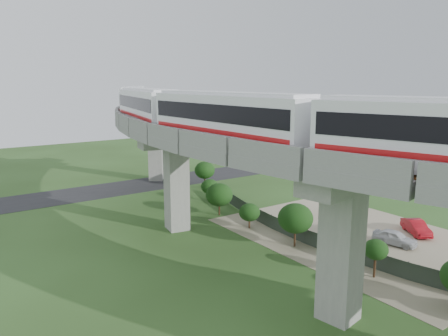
{
  "coord_description": "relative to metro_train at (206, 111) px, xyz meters",
  "views": [
    {
      "loc": [
        -19.47,
        -26.99,
        14.78
      ],
      "look_at": [
        1.36,
        2.79,
        7.5
      ],
      "focal_mm": 35.0,
      "sensor_mm": 36.0,
      "label": 1
    }
  ],
  "objects": [
    {
      "name": "tree_1",
      "position": [
        8.8,
        13.09,
        -10.44
      ],
      "size": [
        2.16,
        2.16,
        2.79
      ],
      "color": "#382314",
      "rests_on": "ground"
    },
    {
      "name": "tree_3",
      "position": [
        6.47,
        2.13,
        -10.61
      ],
      "size": [
        2.15,
        2.15,
        2.62
      ],
      "color": "#382314",
      "rests_on": "ground"
    },
    {
      "name": "car_white",
      "position": [
        14.54,
        -9.11,
        -11.59
      ],
      "size": [
        2.39,
        4.2,
        1.35
      ],
      "primitive_type": "imported",
      "rotation": [
        0.0,
        0.0,
        0.21
      ],
      "color": "silver",
      "rests_on": "dirt_lot"
    },
    {
      "name": "viaduct",
      "position": [
        3.35,
        -4.15,
        -3.26
      ],
      "size": [
        19.58,
        73.98,
        11.4
      ],
      "color": "#99968E",
      "rests_on": "ground"
    },
    {
      "name": "car_red",
      "position": [
        18.79,
        -8.6,
        -11.58
      ],
      "size": [
        3.47,
        4.27,
        1.37
      ],
      "primitive_type": "imported",
      "rotation": [
        0.0,
        0.0,
        -0.57
      ],
      "color": "maroon",
      "rests_on": "dirt_lot"
    },
    {
      "name": "ground",
      "position": [
        -0.49,
        -4.15,
        -12.31
      ],
      "size": [
        160.0,
        160.0,
        0.0
      ],
      "primitive_type": "plane",
      "color": "#2B461C",
      "rests_on": "ground"
    },
    {
      "name": "metro_train",
      "position": [
        0.0,
        0.0,
        0.0
      ],
      "size": [
        12.6,
        61.18,
        3.64
      ],
      "color": "white",
      "rests_on": "ground"
    },
    {
      "name": "tree_0",
      "position": [
        12.0,
        19.25,
        -9.79
      ],
      "size": [
        2.82,
        2.82,
        3.73
      ],
      "color": "#382314",
      "rests_on": "ground"
    },
    {
      "name": "dirt_lot",
      "position": [
        13.51,
        -6.15,
        -12.29
      ],
      "size": [
        18.0,
        26.0,
        0.04
      ],
      "primitive_type": "cube",
      "color": "gray",
      "rests_on": "ground"
    },
    {
      "name": "tree_5",
      "position": [
        7.26,
        -12.26,
        -10.06
      ],
      "size": [
        1.85,
        1.85,
        3.05
      ],
      "color": "#382314",
      "rests_on": "ground"
    },
    {
      "name": "asphalt_road",
      "position": [
        -0.49,
        25.85,
        -12.29
      ],
      "size": [
        60.0,
        8.0,
        0.03
      ],
      "primitive_type": "cube",
      "color": "#232326",
      "rests_on": "ground"
    },
    {
      "name": "car_dark",
      "position": [
        13.93,
        -4.43,
        -11.64
      ],
      "size": [
        4.68,
        3.17,
        1.26
      ],
      "primitive_type": "imported",
      "rotation": [
        0.0,
        0.0,
        1.93
      ],
      "color": "black",
      "rests_on": "dirt_lot"
    },
    {
      "name": "tree_2",
      "position": [
        6.52,
        7.63,
        -9.97
      ],
      "size": [
        3.02,
        3.02,
        3.63
      ],
      "color": "#382314",
      "rests_on": "ground"
    },
    {
      "name": "fence",
      "position": [
        9.26,
        -4.15,
        -11.56
      ],
      "size": [
        3.87,
        38.73,
        1.5
      ],
      "color": "#2D382D",
      "rests_on": "ground"
    },
    {
      "name": "tree_4",
      "position": [
        6.73,
        -4.16,
        -9.62
      ],
      "size": [
        3.17,
        3.17,
        4.04
      ],
      "color": "#382314",
      "rests_on": "ground"
    }
  ]
}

